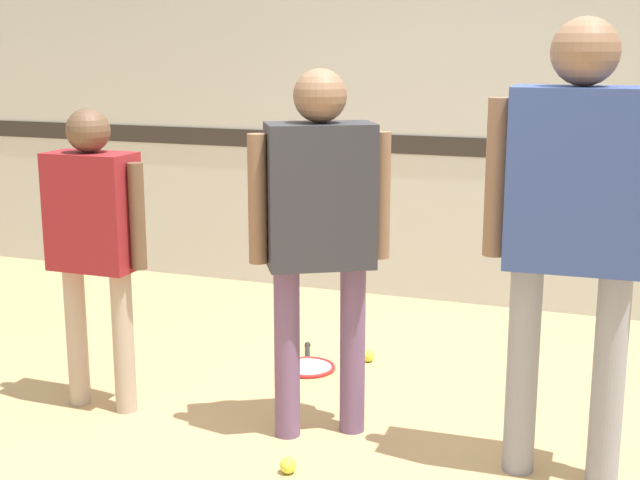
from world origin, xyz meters
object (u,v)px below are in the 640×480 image
(person_student_left, at_px, (94,227))
(tennis_ball_by_spare_racket, at_px, (368,356))
(person_instructor, at_px, (320,215))
(person_student_right, at_px, (576,203))
(racket_spare_on_floor, at_px, (308,366))
(tennis_ball_near_instructor, at_px, (288,465))

(person_student_left, xyz_separation_m, tennis_ball_by_spare_racket, (0.98, 1.01, -0.83))
(person_student_left, bearing_deg, person_instructor, 4.96)
(person_student_right, bearing_deg, tennis_ball_by_spare_racket, -43.97)
(person_student_left, xyz_separation_m, person_student_right, (2.07, 0.05, 0.23))
(tennis_ball_by_spare_racket, bearing_deg, racket_spare_on_floor, -143.54)
(person_instructor, distance_m, tennis_ball_by_spare_racket, 1.31)
(person_instructor, relative_size, tennis_ball_by_spare_racket, 23.76)
(person_student_right, bearing_deg, tennis_ball_near_instructor, 17.03)
(person_student_left, bearing_deg, person_student_right, 1.35)
(racket_spare_on_floor, bearing_deg, person_student_right, -140.52)
(person_student_right, distance_m, tennis_ball_by_spare_racket, 1.79)
(person_student_right, xyz_separation_m, tennis_ball_by_spare_racket, (-1.09, 0.96, -1.06))
(person_student_right, relative_size, tennis_ball_near_instructor, 26.66)
(person_instructor, bearing_deg, person_student_right, -32.63)
(person_student_left, relative_size, tennis_ball_by_spare_racket, 21.04)
(person_student_right, height_order, tennis_ball_near_instructor, person_student_right)
(racket_spare_on_floor, relative_size, tennis_ball_near_instructor, 8.09)
(person_instructor, distance_m, person_student_left, 1.06)
(person_student_right, height_order, racket_spare_on_floor, person_student_right)
(person_instructor, bearing_deg, tennis_ball_by_spare_racket, 63.92)
(person_instructor, height_order, person_student_left, person_instructor)
(person_instructor, xyz_separation_m, person_student_left, (-1.05, -0.09, -0.11))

